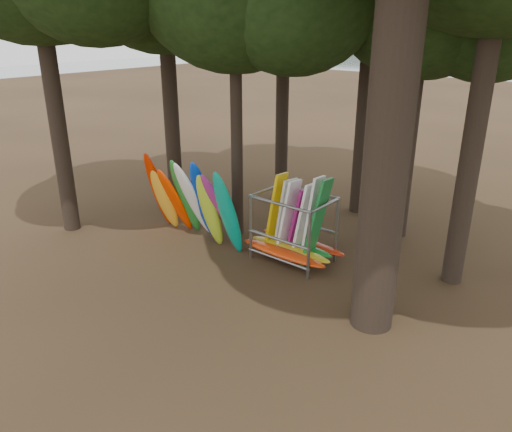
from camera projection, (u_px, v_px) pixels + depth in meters
The scene contains 3 objects.
ground at pixel (231, 276), 14.74m from camera, with size 120.00×120.00×0.00m, color #47331E.
kayak_row at pixel (194, 203), 16.65m from camera, with size 4.30×1.89×3.06m.
storage_rack at pixel (294, 231), 15.45m from camera, with size 3.15×1.59×2.86m.
Camera 1 is at (8.93, -9.58, 7.04)m, focal length 35.00 mm.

